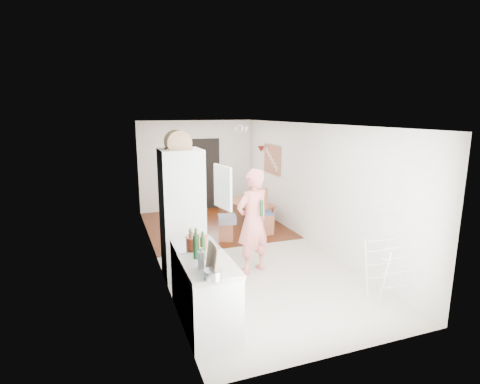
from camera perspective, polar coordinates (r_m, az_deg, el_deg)
room_shell at (r=7.25m, az=-0.18°, el=0.36°), size 3.20×7.00×2.50m
floor at (r=7.60m, az=-0.17°, el=-8.90°), size 3.20×7.00×0.01m
wood_floor_overlay at (r=9.27m, az=-4.04°, el=-4.98°), size 3.20×3.30×0.01m
sage_wall_panel at (r=4.83m, az=-10.00°, el=1.47°), size 0.02×3.00×1.30m
tile_splashback at (r=4.50m, az=-8.37°, el=-8.55°), size 0.02×1.90×0.50m
doorway_recess at (r=10.63m, az=-5.49°, el=2.71°), size 0.90×0.04×2.00m
base_cabinet at (r=4.85m, az=-4.67°, el=-16.18°), size 0.60×0.90×0.86m
worktop at (r=4.65m, az=-4.76°, el=-11.19°), size 0.62×0.92×0.06m
range_cooker at (r=5.50m, az=-6.78°, el=-12.54°), size 0.60×0.60×0.88m
cooker_top at (r=5.33m, az=-6.90°, el=-8.04°), size 0.60×0.60×0.04m
fridge_housing at (r=6.23m, az=-8.80°, el=-3.40°), size 0.66×0.66×2.15m
fridge_door at (r=5.98m, az=-2.65°, el=0.76°), size 0.14×0.56×0.70m
fridge_interior at (r=6.19m, az=-6.13°, el=1.08°), size 0.02×0.52×0.66m
pinboard at (r=9.53m, az=4.95°, el=4.98°), size 0.03×0.90×0.70m
pinboard_frame at (r=9.52m, az=4.86°, el=4.98°), size 0.00×0.94×0.74m
wall_sconce at (r=10.08m, az=3.21°, el=6.54°), size 0.18×0.18×0.16m
person at (r=6.33m, az=1.96°, el=-3.07°), size 0.90×0.73×2.14m
dining_table at (r=9.52m, az=1.37°, el=-3.21°), size 0.91×1.32×0.42m
dining_chair at (r=8.47m, az=3.38°, el=-3.12°), size 0.44×0.44×1.01m
stool at (r=8.11m, az=-2.14°, el=-6.04°), size 0.39×0.39×0.40m
grey_drape at (r=8.01m, az=-2.00°, el=-4.16°), size 0.44×0.44×0.17m
drying_rack at (r=6.00m, az=21.54°, el=-11.15°), size 0.50×0.46×0.88m
bread_bin at (r=6.02m, az=-9.47°, el=7.47°), size 0.45×0.43×0.21m
red_casserole at (r=5.12m, az=-6.65°, el=-7.63°), size 0.34×0.34×0.17m
steel_pan at (r=4.23m, az=-4.10°, el=-12.41°), size 0.21×0.21×0.10m
held_bottle at (r=6.20m, az=3.30°, el=-2.48°), size 0.06×0.06×0.27m
bottle_a at (r=4.76m, az=-6.70°, el=-8.24°), size 0.08×0.08×0.31m
bottle_b at (r=4.74m, az=-5.68°, el=-8.50°), size 0.08×0.08×0.29m
bottle_c at (r=4.51m, az=-5.95°, el=-10.23°), size 0.10×0.10×0.20m
pepper_mill_front at (r=4.96m, az=-6.74°, el=-7.98°), size 0.07×0.07×0.22m
pepper_mill_back at (r=5.06m, az=-7.42°, el=-7.48°), size 0.07×0.07×0.24m
chopping_boards at (r=4.30m, az=-4.29°, el=-10.12°), size 0.07×0.27×0.37m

